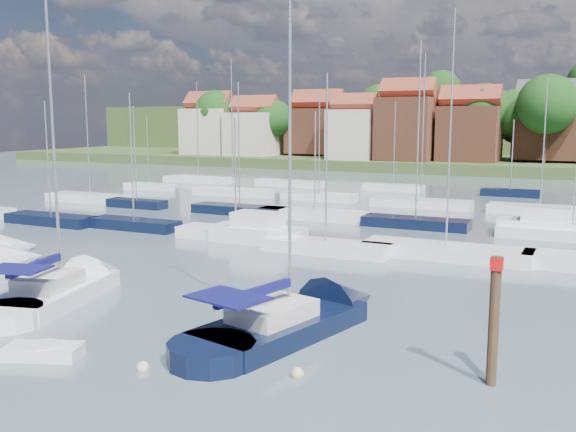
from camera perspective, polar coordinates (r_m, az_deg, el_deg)
The scene contains 11 objects.
ground at distance 63.51m, azimuth 10.19°, elevation 0.38°, with size 260.00×260.00×0.00m, color #485662.
sailboat_centre at distance 35.06m, azimuth -18.69°, elevation -6.06°, with size 5.73×12.16×15.97m.
sailboat_navy at distance 28.35m, azimuth 1.59°, elevation -9.07°, with size 6.23×13.07×17.46m.
tender at distance 26.52m, azimuth -20.94°, elevation -11.18°, with size 3.11×2.24×0.61m.
timber_piling at distance 23.13m, azimuth 17.73°, elevation -11.04°, with size 0.40×0.40×6.72m.
buoy_d at distance 24.31m, azimuth -12.77°, elevation -13.24°, with size 0.48×0.48×0.48m, color beige.
buoy_e at distance 30.93m, azimuth 0.11°, elevation -8.22°, with size 0.54×0.54×0.54m, color #D85914.
buoy_f at distance 23.24m, azimuth 0.85°, elevation -14.06°, with size 0.47×0.47×0.47m, color beige.
buoy_g at distance 31.63m, azimuth -21.47°, elevation -8.45°, with size 0.55×0.55×0.55m, color #D85914.
marina_field at distance 58.32m, azimuth 10.73°, elevation 0.07°, with size 79.62×41.41×15.93m.
far_shore_town at distance 154.03m, azimuth 20.42°, elevation 6.48°, with size 212.46×90.00×22.27m.
Camera 1 is at (16.67, -20.62, 8.97)m, focal length 40.00 mm.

